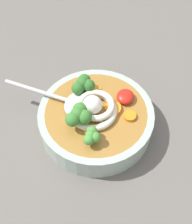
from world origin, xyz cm
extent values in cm
cube|color=#5B5651|center=(0.00, 0.00, 1.26)|extent=(107.90, 107.90, 2.51)
cylinder|color=#9EB2A3|center=(-3.71, 0.99, 5.02)|extent=(21.38, 21.38, 5.03)
cylinder|color=olive|center=(-3.71, 0.99, 5.23)|extent=(18.81, 18.81, 4.62)
torus|color=silver|center=(-3.96, 1.56, 8.16)|extent=(8.97, 8.97, 1.24)
torus|color=silver|center=(-3.38, 1.18, 9.15)|extent=(9.61, 9.61, 1.11)
sphere|color=silver|center=(-3.96, 1.56, 9.77)|extent=(3.48, 3.48, 3.48)
ellipsoid|color=#B7B7BC|center=(-3.47, 4.72, 8.34)|extent=(6.26, 4.77, 1.60)
cylinder|color=#B7B7BC|center=(-3.01, 12.21, 8.34)|extent=(1.74, 15.02, 0.80)
ellipsoid|color=red|center=(0.78, -3.30, 8.35)|extent=(3.59, 3.23, 1.61)
cylinder|color=#7A9E60|center=(-0.16, 4.82, 8.19)|extent=(1.22, 1.22, 1.31)
sphere|color=#2D6628|center=(-0.16, 4.82, 10.05)|extent=(2.41, 2.41, 2.41)
sphere|color=#2D6628|center=(1.04, 4.82, 9.83)|extent=(2.41, 2.41, 2.41)
sphere|color=#2D6628|center=(-1.25, 5.25, 9.94)|extent=(2.41, 2.41, 2.41)
sphere|color=#2D6628|center=(-0.16, 3.61, 9.88)|extent=(2.41, 2.41, 2.41)
cylinder|color=#7A9E60|center=(-9.83, 0.05, 8.03)|extent=(0.93, 0.93, 0.99)
sphere|color=#478938|center=(-9.83, 0.05, 9.44)|extent=(1.82, 1.82, 1.82)
sphere|color=#478938|center=(-8.92, 0.05, 9.28)|extent=(1.82, 1.82, 1.82)
sphere|color=#478938|center=(-10.65, 0.38, 9.36)|extent=(1.82, 1.82, 1.82)
sphere|color=#478938|center=(-9.83, -0.86, 9.31)|extent=(1.82, 1.82, 1.82)
cylinder|color=#7A9E60|center=(-7.00, 3.26, 8.24)|extent=(1.30, 1.30, 1.40)
sphere|color=#38752D|center=(-7.00, 3.26, 10.22)|extent=(2.56, 2.56, 2.56)
sphere|color=#38752D|center=(-5.72, 3.26, 9.98)|extent=(2.56, 2.56, 2.56)
sphere|color=#38752D|center=(-8.16, 3.73, 10.10)|extent=(2.56, 2.56, 2.56)
sphere|color=#38752D|center=(-7.00, 1.98, 10.03)|extent=(2.56, 2.56, 2.56)
cylinder|color=orange|center=(-2.23, -1.80, 7.89)|extent=(2.98, 2.98, 0.71)
cylinder|color=orange|center=(-2.93, -5.12, 7.87)|extent=(2.26, 2.26, 0.66)
cylinder|color=orange|center=(0.99, 2.92, 7.75)|extent=(2.50, 2.50, 0.43)
cylinder|color=orange|center=(-7.71, 0.73, 7.76)|extent=(2.60, 2.60, 0.45)
camera|label=1|loc=(-34.04, -8.73, 51.58)|focal=47.82mm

